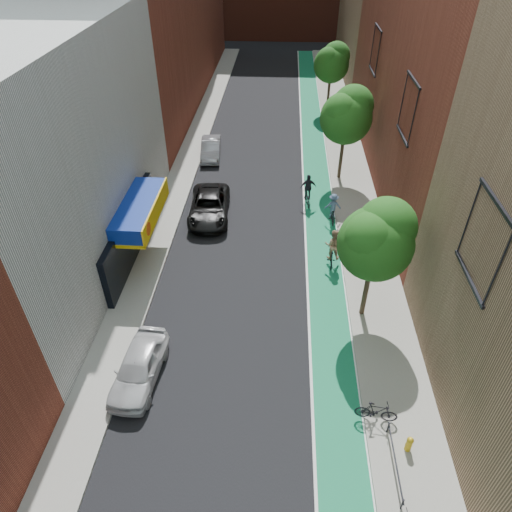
% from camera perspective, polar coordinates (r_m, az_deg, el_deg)
% --- Properties ---
extents(bike_lane, '(2.00, 68.00, 0.01)m').
position_cam_1_polar(bike_lane, '(36.24, 7.45, 11.13)').
color(bike_lane, '#157B4D').
rests_on(bike_lane, ground).
extents(sidewalk_left, '(2.00, 68.00, 0.15)m').
position_cam_1_polar(sidewalk_left, '(36.86, -8.56, 11.63)').
color(sidewalk_left, gray).
rests_on(sidewalk_left, ground).
extents(sidewalk_right, '(3.00, 68.00, 0.15)m').
position_cam_1_polar(sidewalk_right, '(36.48, 11.44, 10.99)').
color(sidewalk_right, gray).
rests_on(sidewalk_right, ground).
extents(building_left_white, '(8.00, 20.00, 12.00)m').
position_cam_1_polar(building_left_white, '(25.89, -25.90, 10.92)').
color(building_left_white, silver).
rests_on(building_left_white, ground).
extents(building_right_mid_red, '(8.00, 28.00, 22.00)m').
position_cam_1_polar(building_right_mid_red, '(34.40, 24.14, 26.50)').
color(building_right_mid_red, maroon).
rests_on(building_right_mid_red, ground).
extents(tree_near, '(3.40, 3.36, 6.42)m').
position_cam_1_polar(tree_near, '(20.46, 14.92, 2.13)').
color(tree_near, '#332619').
rests_on(tree_near, ground).
extents(tree_mid, '(3.55, 3.53, 6.74)m').
position_cam_1_polar(tree_mid, '(32.65, 11.32, 17.02)').
color(tree_mid, '#332619').
rests_on(tree_mid, ground).
extents(tree_far, '(3.30, 3.25, 6.21)m').
position_cam_1_polar(tree_far, '(46.04, 9.48, 22.83)').
color(tree_far, '#332619').
rests_on(tree_far, ground).
extents(parked_car_white, '(1.97, 4.30, 1.43)m').
position_cam_1_polar(parked_car_white, '(20.37, -14.44, -13.30)').
color(parked_car_white, silver).
rests_on(parked_car_white, ground).
extents(parked_car_black, '(2.82, 5.49, 1.48)m').
position_cam_1_polar(parked_car_black, '(29.53, -5.86, 6.19)').
color(parked_car_black, black).
rests_on(parked_car_black, ground).
extents(parked_car_silver, '(1.80, 4.26, 1.37)m').
position_cam_1_polar(parked_car_silver, '(37.31, -5.66, 13.24)').
color(parked_car_silver, '#94969C').
rests_on(parked_car_silver, ground).
extents(cyclist_lane_near, '(0.93, 1.69, 2.19)m').
position_cam_1_polar(cyclist_lane_near, '(25.60, 9.50, 0.81)').
color(cyclist_lane_near, black).
rests_on(cyclist_lane_near, ground).
extents(cyclist_lane_mid, '(1.10, 1.62, 2.14)m').
position_cam_1_polar(cyclist_lane_mid, '(30.83, 6.51, 7.89)').
color(cyclist_lane_mid, black).
rests_on(cyclist_lane_mid, ground).
extents(cyclist_lane_far, '(1.05, 1.55, 1.93)m').
position_cam_1_polar(cyclist_lane_far, '(29.23, 9.57, 5.77)').
color(cyclist_lane_far, black).
rests_on(cyclist_lane_far, ground).
extents(parked_bike_mid, '(1.70, 0.68, 0.99)m').
position_cam_1_polar(parked_bike_mid, '(19.17, 14.82, -18.29)').
color(parked_bike_mid, black).
rests_on(parked_bike_mid, sidewalk_right).
extents(fire_hydrant, '(0.25, 0.25, 0.73)m').
position_cam_1_polar(fire_hydrant, '(18.90, 18.60, -21.33)').
color(fire_hydrant, gold).
rests_on(fire_hydrant, sidewalk_right).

